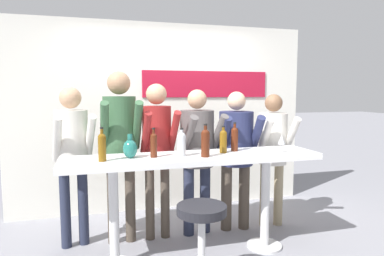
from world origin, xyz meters
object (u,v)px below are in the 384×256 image
Objects in this scene: person_center_right at (236,146)px; wine_bottle_1 at (235,138)px; tasting_table at (194,172)px; wine_bottle_4 at (182,143)px; wine_bottle_2 at (154,144)px; wine_glass_0 at (282,140)px; person_right at (273,145)px; wine_bottle_5 at (223,140)px; person_center_left at (157,143)px; wine_bottle_3 at (205,142)px; bar_stool at (202,235)px; person_far_left at (72,148)px; person_center at (197,146)px; decorative_vase at (130,148)px; wine_bottle_0 at (102,146)px; person_left at (120,137)px.

person_center_right is 0.49m from wine_bottle_1.
wine_bottle_4 is at bearing -165.46° from tasting_table.
wine_bottle_2 reaches higher than wine_glass_0.
tasting_table is 1.23m from person_right.
person_center_left is at bearing 140.48° from wine_bottle_5.
wine_bottle_3 is 1.75× the size of wine_glass_0.
bar_stool is 1.28m from wine_glass_0.
person_far_left is 0.87m from person_center_left.
bar_stool is 2.74× the size of wine_bottle_5.
person_center is 7.45× the size of decorative_vase.
wine_bottle_3 is (0.46, -0.11, 0.02)m from wine_bottle_2.
person_center reaches higher than tasting_table.
wine_bottle_0 is 1.69× the size of wine_glass_0.
wine_bottle_3 is (0.92, -0.05, 0.01)m from wine_bottle_0.
person_center_left is at bearing 76.80° from wine_bottle_2.
person_center is at bearing 136.14° from wine_glass_0.
wine_bottle_4 is at bearing -170.86° from wine_bottle_5.
person_far_left reaches higher than tasting_table.
person_center_right is (0.65, 0.51, 0.14)m from tasting_table.
wine_bottle_4 is (-0.13, -0.03, 0.29)m from tasting_table.
person_left is 6.17× the size of wine_bottle_1.
person_right reaches higher than wine_bottle_4.
decorative_vase is at bearing 18.76° from wine_bottle_0.
person_left is 1.08m from wine_bottle_5.
person_right reaches higher than wine_bottle_5.
wine_bottle_1 is at bearing 51.38° from bar_stool.
person_center_left reaches higher than wine_bottle_5.
person_left reaches higher than tasting_table.
person_center_left is at bearing -14.78° from person_far_left.
person_right reaches higher than wine_bottle_0.
wine_glass_0 is at bearing -1.77° from wine_bottle_0.
wine_bottle_3 is 1.41× the size of decorative_vase.
person_center_left is 1.30m from wine_glass_0.
person_center_left is 0.92m from person_center_right.
wine_bottle_1 is 1.10× the size of wine_bottle_5.
person_center_right is at bearing -0.97° from person_left.
person_far_left is at bearing 173.81° from person_left.
wine_bottle_4 is (1.00, -0.60, 0.10)m from person_far_left.
wine_bottle_5 is at bearing -31.47° from person_far_left.
person_left is at bearing 176.96° from person_center_left.
wine_bottle_2 is (-0.39, -0.01, 0.29)m from tasting_table.
wine_bottle_2 is 0.22m from decorative_vase.
person_left is 1.32m from person_center_right.
person_right is 5.37× the size of wine_bottle_1.
wine_bottle_4 reaches higher than tasting_table.
wine_bottle_4 is at bearing -129.52° from person_center.
person_left reaches higher than wine_glass_0.
wine_bottle_0 is (-1.50, -0.59, 0.16)m from person_center_right.
person_center_left is at bearing 45.14° from wine_bottle_0.
tasting_table is at bearing 4.95° from wine_bottle_0.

